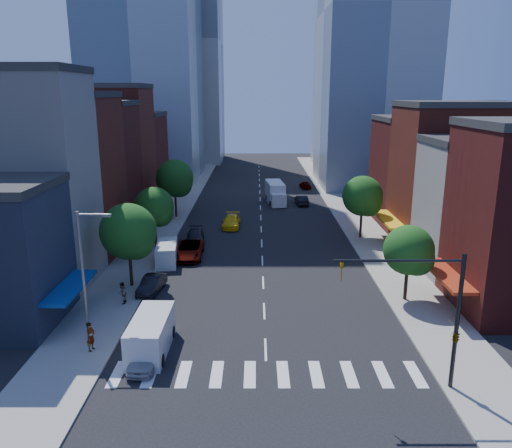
{
  "coord_description": "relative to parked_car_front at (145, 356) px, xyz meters",
  "views": [
    {
      "loc": [
        -0.62,
        -29.75,
        16.45
      ],
      "look_at": [
        -0.64,
        13.61,
        5.0
      ],
      "focal_mm": 35.0,
      "sensor_mm": 36.0,
      "label": 1
    }
  ],
  "objects": [
    {
      "name": "streetlight",
      "position": [
        -4.31,
        3.0,
        4.6
      ],
      "size": [
        2.25,
        0.25,
        9.0
      ],
      "color": "slate",
      "rests_on": "sidewalk_left"
    },
    {
      "name": "sidewalk_right",
      "position": [
        20.0,
        42.0,
        -0.61
      ],
      "size": [
        5.0,
        120.0,
        0.15
      ],
      "primitive_type": "cube",
      "color": "gray",
      "rests_on": "ground"
    },
    {
      "name": "tree_left_mid",
      "position": [
        -3.85,
        23.92,
        3.85
      ],
      "size": [
        4.2,
        4.2,
        6.65
      ],
      "color": "black",
      "rests_on": "sidewalk_left"
    },
    {
      "name": "parked_car_third",
      "position": [
        0.0,
        21.03,
        0.13
      ],
      "size": [
        2.82,
        5.9,
        1.62
      ],
      "primitive_type": "imported",
      "rotation": [
        0.0,
        0.0,
        0.02
      ],
      "color": "#999999",
      "rests_on": "ground"
    },
    {
      "name": "bldg_left_3",
      "position": [
        -13.5,
        31.0,
        6.82
      ],
      "size": [
        12.0,
        8.0,
        15.0
      ],
      "primitive_type": "cube",
      "color": "#4D1413",
      "rests_on": "ground"
    },
    {
      "name": "sidewalk_left",
      "position": [
        -5.0,
        42.0,
        -0.61
      ],
      "size": [
        5.0,
        120.0,
        0.15
      ],
      "primitive_type": "cube",
      "color": "gray",
      "rests_on": "ground"
    },
    {
      "name": "cargo_van_far",
      "position": [
        -1.99,
        19.18,
        0.34
      ],
      "size": [
        2.46,
        5.02,
        2.06
      ],
      "rotation": [
        0.0,
        0.0,
        0.11
      ],
      "color": "white",
      "rests_on": "ground"
    },
    {
      "name": "pedestrian_far",
      "position": [
        -3.77,
        9.1,
        0.35
      ],
      "size": [
        0.72,
        0.89,
        1.76
      ],
      "primitive_type": "imported",
      "rotation": [
        0.0,
        0.0,
        -1.51
      ],
      "color": "#999999",
      "rests_on": "sidewalk_left"
    },
    {
      "name": "bldg_right_3",
      "position": [
        28.5,
        36.0,
        5.82
      ],
      "size": [
        12.0,
        10.0,
        13.0
      ],
      "primitive_type": "cube",
      "color": "#4D1413",
      "rests_on": "ground"
    },
    {
      "name": "parked_car_front",
      "position": [
        0.0,
        0.0,
        0.0
      ],
      "size": [
        1.74,
        4.05,
        1.36
      ],
      "primitive_type": "imported",
      "rotation": [
        0.0,
        0.0,
        -0.03
      ],
      "color": "#A8A9AD",
      "rests_on": "ground"
    },
    {
      "name": "bldg_left_5",
      "position": [
        -13.5,
        49.0,
        5.82
      ],
      "size": [
        12.0,
        10.0,
        13.0
      ],
      "primitive_type": "cube",
      "color": "#4D1413",
      "rests_on": "ground"
    },
    {
      "name": "tree_right_far",
      "position": [
        19.15,
        27.92,
        4.18
      ],
      "size": [
        4.6,
        4.6,
        7.2
      ],
      "color": "black",
      "rests_on": "sidewalk_right"
    },
    {
      "name": "bldg_left_2",
      "position": [
        -13.5,
        22.5,
        7.32
      ],
      "size": [
        12.0,
        9.0,
        16.0
      ],
      "primitive_type": "cube",
      "color": "maroon",
      "rests_on": "ground"
    },
    {
      "name": "traffic_car_oncoming",
      "position": [
        13.73,
        46.03,
        0.04
      ],
      "size": [
        1.95,
        4.48,
        1.43
      ],
      "primitive_type": "imported",
      "rotation": [
        0.0,
        0.0,
        3.24
      ],
      "color": "black",
      "rests_on": "ground"
    },
    {
      "name": "tree_left_far",
      "position": [
        -3.85,
        37.92,
        4.52
      ],
      "size": [
        5.0,
        5.0,
        7.75
      ],
      "color": "black",
      "rests_on": "sidewalk_left"
    },
    {
      "name": "taxi",
      "position": [
        3.77,
        33.04,
        0.06
      ],
      "size": [
        2.26,
        5.18,
        1.48
      ],
      "primitive_type": "imported",
      "rotation": [
        0.0,
        0.0,
        -0.03
      ],
      "color": "yellow",
      "rests_on": "ground"
    },
    {
      "name": "crosswalk",
      "position": [
        7.5,
        -1.0,
        -0.68
      ],
      "size": [
        19.0,
        3.0,
        0.01
      ],
      "primitive_type": "cube",
      "color": "silver",
      "rests_on": "ground"
    },
    {
      "name": "ground",
      "position": [
        7.5,
        2.0,
        -0.68
      ],
      "size": [
        220.0,
        220.0,
        0.0
      ],
      "primitive_type": "plane",
      "color": "black",
      "rests_on": "ground"
    },
    {
      "name": "traffic_car_far",
      "position": [
        15.55,
        59.31,
        -0.04
      ],
      "size": [
        1.97,
        3.95,
        1.29
      ],
      "primitive_type": "imported",
      "rotation": [
        0.0,
        0.0,
        3.26
      ],
      "color": "#999999",
      "rests_on": "ground"
    },
    {
      "name": "box_truck",
      "position": [
        9.84,
        47.42,
        0.8
      ],
      "size": [
        3.08,
        8.0,
        3.14
      ],
      "rotation": [
        0.0,
        0.0,
        0.11
      ],
      "color": "silver",
      "rests_on": "ground"
    },
    {
      "name": "tower_ne",
      "position": [
        27.5,
        64.0,
        29.32
      ],
      "size": [
        18.0,
        20.0,
        60.0
      ],
      "primitive_type": "cube",
      "color": "#9EA5AD",
      "rests_on": "ground"
    },
    {
      "name": "parked_car_second",
      "position": [
        -2.0,
        11.83,
        0.01
      ],
      "size": [
        2.01,
        4.37,
        1.39
      ],
      "primitive_type": "imported",
      "rotation": [
        0.0,
        0.0,
        -0.13
      ],
      "color": "black",
      "rests_on": "ground"
    },
    {
      "name": "tree_right_near",
      "position": [
        19.15,
        9.92,
        3.51
      ],
      "size": [
        4.0,
        4.0,
        6.2
      ],
      "color": "black",
      "rests_on": "sidewalk_right"
    },
    {
      "name": "cargo_van_near",
      "position": [
        -0.0,
        1.68,
        0.5
      ],
      "size": [
        2.37,
        5.65,
        2.39
      ],
      "rotation": [
        0.0,
        0.0,
        -0.02
      ],
      "color": "silver",
      "rests_on": "ground"
    },
    {
      "name": "traffic_signal",
      "position": [
        17.44,
        -2.5,
        3.48
      ],
      "size": [
        7.24,
        2.24,
        8.0
      ],
      "color": "black",
      "rests_on": "sidewalk_right"
    },
    {
      "name": "tree_left_near",
      "position": [
        -3.85,
        12.92,
        4.18
      ],
      "size": [
        4.8,
        4.8,
        7.3
      ],
      "color": "black",
      "rests_on": "sidewalk_left"
    },
    {
      "name": "tower_far_w",
      "position": [
        -10.5,
        97.0,
        27.32
      ],
      "size": [
        18.0,
        18.0,
        56.0
      ],
      "primitive_type": "cube",
      "color": "#9EA5AD",
      "rests_on": "ground"
    },
    {
      "name": "pedestrian_near",
      "position": [
        -3.88,
        1.66,
        0.44
      ],
      "size": [
        0.64,
        0.81,
        1.95
      ],
      "primitive_type": "imported",
      "rotation": [
        0.0,
        0.0,
        1.31
      ],
      "color": "#999999",
      "rests_on": "sidewalk_left"
    },
    {
      "name": "parked_car_rear",
      "position": [
        0.0,
        26.38,
        0.02
      ],
      "size": [
        2.38,
        4.98,
        1.4
      ],
      "primitive_type": "imported",
      "rotation": [
        0.0,
        0.0,
        0.09
      ],
      "color": "black",
      "rests_on": "ground"
    },
    {
      "name": "bldg_left_4",
      "position": [
        -13.5,
        39.5,
        7.82
      ],
      "size": [
        12.0,
        9.0,
        17.0
      ],
      "primitive_type": "cube",
      "color": "maroon",
      "rests_on": "ground"
    },
    {
      "name": "bldg_right_1",
      "position": [
        28.5,
        17.0,
        5.32
      ],
      "size": [
        12.0,
        8.0,
        12.0
      ],
      "primitive_type": "cube",
      "color": "beige",
      "rests_on": "ground"
    },
    {
      "name": "bldg_right_2",
      "position": [
        28.5,
        26.0,
        6.82
      ],
      "size": [
        12.0,
        10.0,
        15.0
      ],
      "primitive_type": "cube",
      "color": "maroon",
      "rests_on": "ground"
    },
    {
      "name": "bldg_left_1",
      "position": [
        -13.5,
        14.0,
        8.32
      ],
      "size": [
        12.0,
        8.0,
        18.0
      ],
      "primitive_type": "cube",
      "color": "beige",
      "rests_on": "ground"
    }
  ]
}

